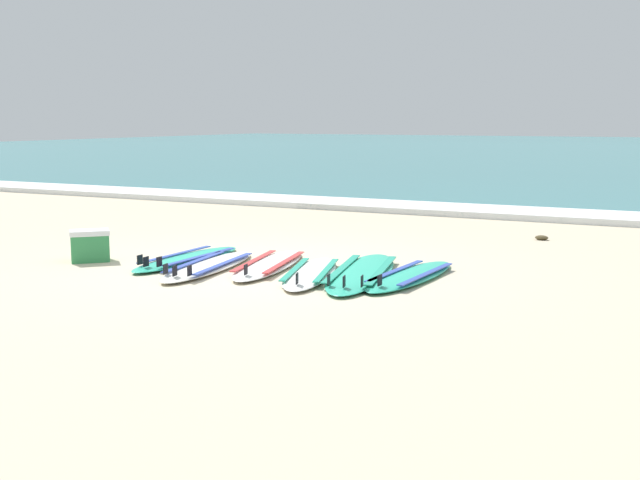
% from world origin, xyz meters
% --- Properties ---
extents(ground_plane, '(80.00, 80.00, 0.00)m').
position_xyz_m(ground_plane, '(0.00, 0.00, 0.00)').
color(ground_plane, beige).
extents(sea, '(80.00, 60.00, 0.10)m').
position_xyz_m(sea, '(0.00, 35.62, 0.05)').
color(sea, teal).
rests_on(sea, ground).
extents(wave_foam_strip, '(80.00, 1.38, 0.11)m').
position_xyz_m(wave_foam_strip, '(0.00, 6.30, 0.06)').
color(wave_foam_strip, white).
rests_on(wave_foam_strip, ground).
extents(surfboard_0, '(0.50, 1.99, 0.18)m').
position_xyz_m(surfboard_0, '(-1.01, -0.03, 0.04)').
color(surfboard_0, '#2DB793').
rests_on(surfboard_0, ground).
extents(surfboard_1, '(0.80, 2.11, 0.18)m').
position_xyz_m(surfboard_1, '(-0.51, -0.31, 0.04)').
color(surfboard_1, silver).
rests_on(surfboard_1, ground).
extents(surfboard_2, '(0.93, 2.11, 0.18)m').
position_xyz_m(surfboard_2, '(0.06, 0.08, 0.04)').
color(surfboard_2, white).
rests_on(surfboard_2, ground).
extents(surfboard_3, '(1.03, 1.99, 0.18)m').
position_xyz_m(surfboard_3, '(0.72, -0.16, 0.04)').
color(surfboard_3, white).
rests_on(surfboard_3, ground).
extents(surfboard_4, '(1.16, 2.51, 0.18)m').
position_xyz_m(surfboard_4, '(1.21, 0.11, 0.04)').
color(surfboard_4, '#2DB793').
rests_on(surfboard_4, ground).
extents(surfboard_5, '(0.59, 2.00, 0.18)m').
position_xyz_m(surfboard_5, '(1.75, 0.18, 0.04)').
color(surfboard_5, '#2DB793').
rests_on(surfboard_5, ground).
extents(cooler_box, '(0.54, 0.54, 0.38)m').
position_xyz_m(cooler_box, '(-2.08, -0.53, 0.19)').
color(cooler_box, '#338C4C').
rests_on(cooler_box, ground).
extents(seaweed_clump_near_shoreline, '(0.19, 0.15, 0.07)m').
position_xyz_m(seaweed_clump_near_shoreline, '(2.43, 3.66, 0.03)').
color(seaweed_clump_near_shoreline, '#4C4228').
rests_on(seaweed_clump_near_shoreline, ground).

